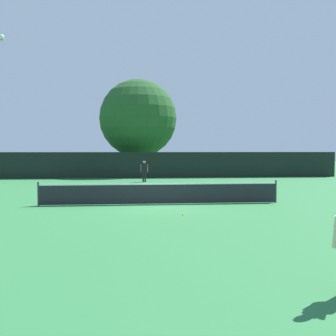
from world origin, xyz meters
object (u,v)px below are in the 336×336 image
Objects in this scene: parked_car_mid at (161,165)px; parked_car_near at (64,166)px; tennis_ball at (183,214)px; large_tree at (138,118)px; player_receiving at (144,169)px.

parked_car_near is at bearing -172.62° from parked_car_mid.
large_tree is at bearing 93.20° from tennis_ball.
player_receiving is 13.53m from parked_car_mid.
tennis_ball is 28.44m from parked_car_mid.
large_tree is (-1.34, 24.04, 5.59)m from tennis_ball.
parked_car_near is at bearing -53.36° from player_receiving.
parked_car_near is at bearing 167.55° from large_tree.
player_receiving is 0.37× the size of parked_car_mid.
player_receiving is 10.09m from large_tree.
player_receiving is at bearing -60.11° from parked_car_near.
parked_car_near is 10.59m from parked_car_mid.
large_tree is 9.16m from parked_car_near.
tennis_ball is (1.02, -15.08, -0.96)m from player_receiving.
player_receiving is 15.14m from tennis_ball.
player_receiving is at bearing 93.88° from tennis_ball.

